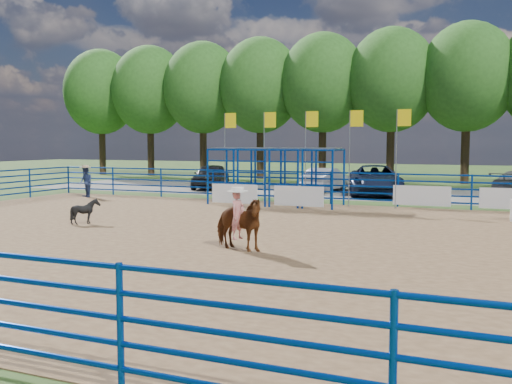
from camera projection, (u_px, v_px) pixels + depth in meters
ground at (241, 239)px, 16.77m from camera, size 120.00×120.00×0.00m
arena_dirt at (241, 238)px, 16.77m from camera, size 30.00×20.00×0.02m
gravel_strip at (363, 192)px, 32.40m from camera, size 40.00×10.00×0.01m
horse_and_rider at (238, 220)px, 14.79m from camera, size 1.81×1.16×2.29m
calf at (85, 211)px, 19.59m from camera, size 0.86×0.78×0.88m
spectator_cowboy at (86, 181)px, 29.04m from camera, size 0.96×0.91×1.63m
car_a at (211, 176)px, 34.76m from camera, size 2.96×4.78×1.52m
car_b at (326, 180)px, 32.76m from camera, size 1.92×4.24×1.35m
car_c at (375, 180)px, 30.50m from camera, size 3.96×6.21×1.59m
perimeter_fence at (241, 213)px, 16.70m from camera, size 30.10×20.10×1.50m
chute_assembly at (283, 177)px, 25.51m from camera, size 19.32×2.41×4.20m
treeline at (392, 75)px, 40.02m from camera, size 56.40×6.40×11.24m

